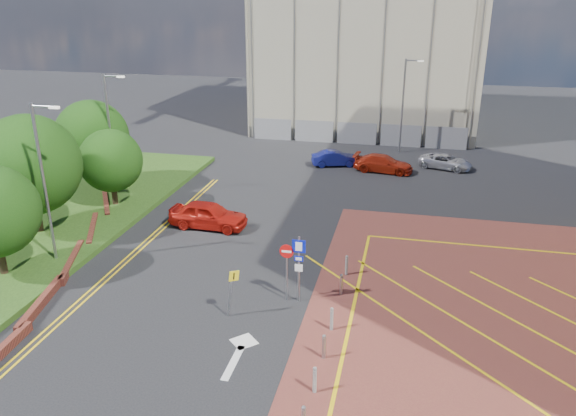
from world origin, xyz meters
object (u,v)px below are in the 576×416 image
(lamp_left_near, at_px, (44,178))
(lamp_left_far, at_px, (111,130))
(tree_b, at_px, (30,165))
(car_silver_back, at_px, (445,162))
(warning_sign, at_px, (231,287))
(sign_cluster, at_px, (294,262))
(tree_c, at_px, (111,161))
(car_blue_back, at_px, (335,158))
(tree_d, at_px, (92,137))
(car_red_left, at_px, (208,215))
(lamp_back, at_px, (404,103))
(car_red_back, at_px, (383,164))

(lamp_left_near, distance_m, lamp_left_far, 10.20)
(tree_b, distance_m, car_silver_back, 30.10)
(lamp_left_near, height_order, car_silver_back, lamp_left_near)
(lamp_left_far, relative_size, warning_sign, 3.56)
(sign_cluster, bearing_deg, tree_c, 146.84)
(lamp_left_near, relative_size, car_blue_back, 2.12)
(lamp_left_far, distance_m, car_blue_back, 17.63)
(tree_d, height_order, sign_cluster, tree_d)
(lamp_left_near, xyz_separation_m, car_silver_back, (20.16, 21.78, -4.09))
(tree_c, height_order, warning_sign, tree_c)
(tree_c, bearing_deg, tree_b, -111.80)
(car_silver_back, bearing_deg, sign_cluster, 178.11)
(sign_cluster, height_order, car_red_left, sign_cluster)
(car_silver_back, bearing_deg, lamp_left_far, 134.19)
(warning_sign, distance_m, car_silver_back, 26.56)
(car_red_left, bearing_deg, sign_cluster, -134.64)
(lamp_left_far, bearing_deg, sign_cluster, -36.82)
(car_blue_back, bearing_deg, lamp_back, -60.07)
(car_red_back, bearing_deg, sign_cluster, 180.00)
(lamp_left_far, relative_size, sign_cluster, 2.50)
(tree_c, xyz_separation_m, lamp_left_far, (-0.92, 2.00, 1.47))
(car_red_left, bearing_deg, lamp_left_near, 138.94)
(warning_sign, bearing_deg, lamp_back, 78.08)
(tree_b, xyz_separation_m, lamp_back, (19.58, 23.00, 0.12))
(tree_c, height_order, car_red_left, tree_c)
(tree_b, distance_m, car_red_back, 25.24)
(sign_cluster, xyz_separation_m, car_red_left, (-6.77, 7.28, -1.16))
(lamp_left_far, height_order, warning_sign, lamp_left_far)
(tree_c, distance_m, lamp_left_far, 2.65)
(lamp_left_far, bearing_deg, car_silver_back, 28.00)
(warning_sign, distance_m, car_red_back, 23.29)
(tree_b, height_order, car_red_left, tree_b)
(lamp_back, xyz_separation_m, sign_cluster, (-3.78, -27.02, -2.41))
(tree_b, xyz_separation_m, sign_cluster, (15.80, -4.02, -2.28))
(car_red_left, height_order, car_blue_back, car_red_left)
(car_red_left, relative_size, car_blue_back, 1.24)
(tree_b, bearing_deg, lamp_left_near, -44.25)
(lamp_left_far, relative_size, lamp_back, 1.00)
(lamp_back, xyz_separation_m, car_red_back, (-1.11, -6.17, -3.70))
(tree_b, relative_size, warning_sign, 3.00)
(lamp_left_near, bearing_deg, car_blue_back, 60.87)
(lamp_back, bearing_deg, sign_cluster, -97.97)
(warning_sign, distance_m, car_red_left, 10.22)
(tree_b, relative_size, car_blue_back, 1.79)
(lamp_left_near, distance_m, car_blue_back, 23.94)
(lamp_left_near, bearing_deg, lamp_back, 57.60)
(lamp_left_far, relative_size, car_red_left, 1.72)
(tree_c, bearing_deg, lamp_left_near, -82.31)
(tree_c, xyz_separation_m, car_red_left, (7.03, -1.73, -2.40))
(lamp_left_near, bearing_deg, tree_c, 97.69)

